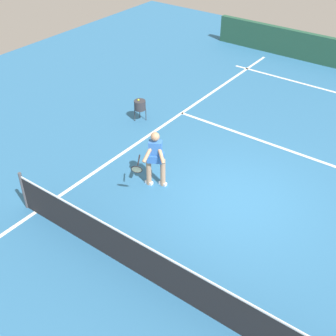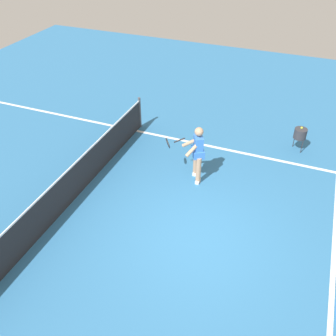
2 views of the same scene
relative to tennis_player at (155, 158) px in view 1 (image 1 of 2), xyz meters
The scene contains 6 objects.
ground_plane 2.33m from the tennis_player, 160.36° to the right, with size 25.50×25.50×0.00m, color teal.
service_line_marking 4.17m from the tennis_player, 119.97° to the right, with size 7.38×0.10×0.01m, color white.
sideline_right_marking 1.99m from the tennis_player, 23.80° to the right, with size 0.10×17.62×0.01m, color white.
court_net 3.27m from the tennis_player, 128.98° to the left, with size 8.06×0.08×1.02m.
tennis_player is the anchor object (origin of this frame).
ball_hopper 3.39m from the tennis_player, 44.10° to the right, with size 0.36×0.36×0.74m.
Camera 1 is at (-3.52, 7.72, 6.97)m, focal length 47.09 mm.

